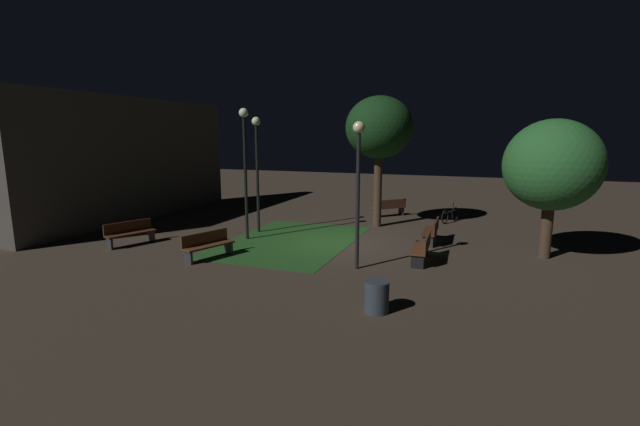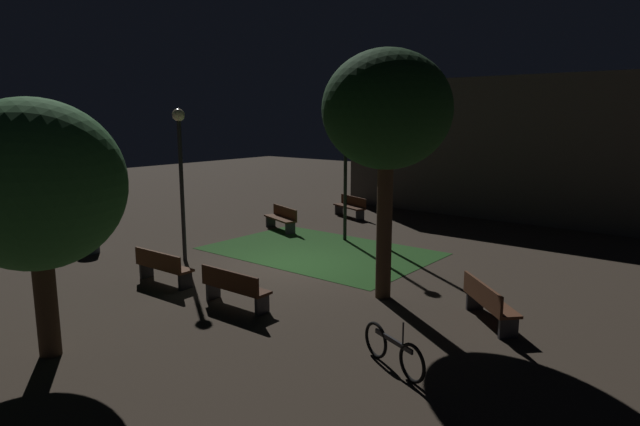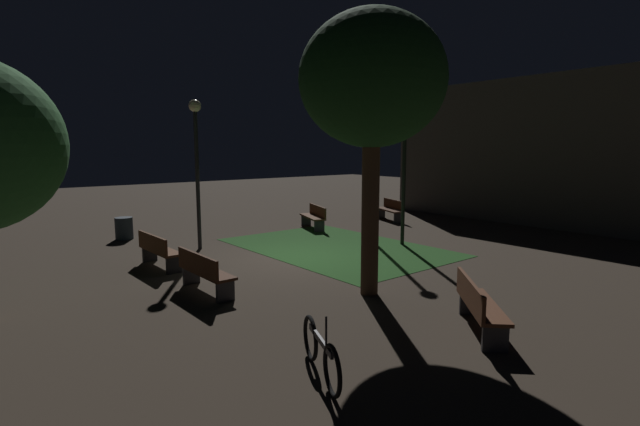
% 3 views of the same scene
% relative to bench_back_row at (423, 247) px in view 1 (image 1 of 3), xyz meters
% --- Properties ---
extents(ground_plane, '(60.00, 60.00, 0.00)m').
position_rel_bench_back_row_xyz_m(ground_plane, '(1.35, 3.48, -0.48)').
color(ground_plane, '#3D3328').
extents(grass_lawn, '(6.94, 4.67, 0.01)m').
position_rel_bench_back_row_xyz_m(grass_lawn, '(1.04, 5.18, -0.48)').
color(grass_lawn, '#23511E').
rests_on(grass_lawn, ground).
extents(bench_back_row, '(1.81, 0.53, 0.88)m').
position_rel_bench_back_row_xyz_m(bench_back_row, '(0.00, 0.00, 0.00)').
color(bench_back_row, '#512D19').
rests_on(bench_back_row, ground).
extents(bench_near_trees, '(1.81, 0.50, 0.88)m').
position_rel_bench_back_row_xyz_m(bench_near_trees, '(2.70, -0.00, 0.00)').
color(bench_near_trees, '#422314').
rests_on(bench_near_trees, ground).
extents(bench_by_lamp, '(1.86, 1.06, 0.88)m').
position_rel_bench_back_row_xyz_m(bench_by_lamp, '(-2.11, 6.79, 0.00)').
color(bench_by_lamp, '#512D19').
rests_on(bench_by_lamp, ground).
extents(bench_front_left, '(1.63, 1.60, 0.88)m').
position_rel_bench_back_row_xyz_m(bench_front_left, '(7.54, 2.65, 0.00)').
color(bench_front_left, brown).
rests_on(bench_front_left, ground).
extents(bench_path_side, '(1.86, 1.07, 0.88)m').
position_rel_bench_back_row_xyz_m(bench_path_side, '(-1.63, 10.59, 0.00)').
color(bench_path_side, '#422314').
rests_on(bench_path_side, ground).
extents(tree_right_canopy, '(3.04, 3.04, 4.60)m').
position_rel_bench_back_row_xyz_m(tree_right_canopy, '(1.95, -3.77, 2.61)').
color(tree_right_canopy, '#423021').
rests_on(tree_right_canopy, ground).
extents(tree_lawn_side, '(2.94, 2.94, 5.76)m').
position_rel_bench_back_row_xyz_m(tree_lawn_side, '(4.97, 2.68, 3.88)').
color(tree_lawn_side, '#423021').
rests_on(tree_lawn_side, ground).
extents(lamp_post_plaza_east, '(0.36, 0.36, 5.09)m').
position_rel_bench_back_row_xyz_m(lamp_post_plaza_east, '(0.73, 6.94, 2.92)').
color(lamp_post_plaza_east, black).
rests_on(lamp_post_plaza_east, ground).
extents(lamp_post_path_center, '(0.36, 0.36, 4.81)m').
position_rel_bench_back_row_xyz_m(lamp_post_path_center, '(2.02, 7.13, 2.76)').
color(lamp_post_path_center, black).
rests_on(lamp_post_path_center, ground).
extents(lamp_post_plaza_west, '(0.36, 0.36, 4.47)m').
position_rel_bench_back_row_xyz_m(lamp_post_plaza_west, '(-1.46, 1.80, 2.57)').
color(lamp_post_plaza_west, black).
rests_on(lamp_post_plaza_west, ground).
extents(trash_bin, '(0.58, 0.58, 0.74)m').
position_rel_bench_back_row_xyz_m(trash_bin, '(-4.49, 0.46, -0.11)').
color(trash_bin, '#2D3842').
rests_on(trash_bin, ground).
extents(bicycle, '(1.59, 0.71, 0.93)m').
position_rel_bench_back_row_xyz_m(bicycle, '(7.09, -0.36, -0.14)').
color(bicycle, black).
rests_on(bicycle, ground).
extents(building_wall_backdrop, '(12.95, 0.80, 5.84)m').
position_rel_bench_back_row_xyz_m(building_wall_backdrop, '(2.63, 14.07, 2.44)').
color(building_wall_backdrop, '#4C4742').
rests_on(building_wall_backdrop, ground).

